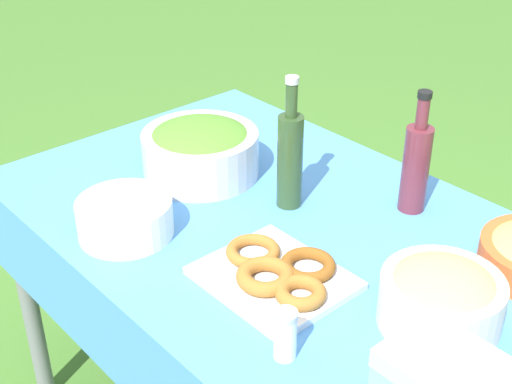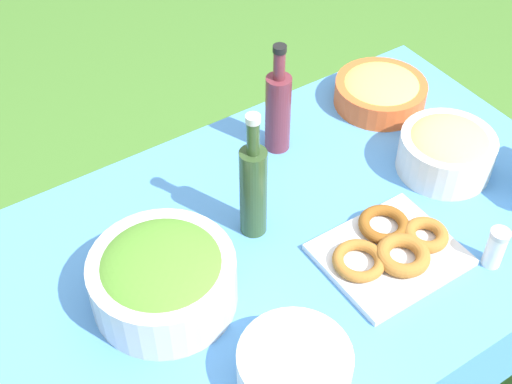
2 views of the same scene
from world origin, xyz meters
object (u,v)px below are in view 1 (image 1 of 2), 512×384
(donut_platter, at_px, (277,274))
(plate_stack, at_px, (125,218))
(salad_bowl, at_px, (200,149))
(pasta_bowl, at_px, (441,296))
(olive_oil_bottle, at_px, (290,157))
(wine_bottle, at_px, (416,165))

(donut_platter, height_order, plate_stack, plate_stack)
(salad_bowl, distance_m, donut_platter, 0.49)
(pasta_bowl, relative_size, olive_oil_bottle, 0.71)
(plate_stack, height_order, olive_oil_bottle, olive_oil_bottle)
(donut_platter, bearing_deg, wine_bottle, 89.95)
(plate_stack, xyz_separation_m, wine_bottle, (0.35, 0.56, 0.07))
(salad_bowl, bearing_deg, plate_stack, -69.63)
(donut_platter, xyz_separation_m, wine_bottle, (0.00, 0.43, 0.10))
(pasta_bowl, bearing_deg, donut_platter, -154.15)
(olive_oil_bottle, xyz_separation_m, wine_bottle, (0.21, 0.20, -0.01))
(salad_bowl, distance_m, wine_bottle, 0.54)
(pasta_bowl, xyz_separation_m, wine_bottle, (-0.29, 0.29, 0.05))
(pasta_bowl, height_order, donut_platter, pasta_bowl)
(salad_bowl, relative_size, olive_oil_bottle, 0.91)
(pasta_bowl, bearing_deg, salad_bowl, 178.14)
(plate_stack, bearing_deg, pasta_bowl, 22.94)
(pasta_bowl, distance_m, donut_platter, 0.33)
(donut_platter, height_order, olive_oil_bottle, olive_oil_bottle)
(plate_stack, height_order, wine_bottle, wine_bottle)
(plate_stack, distance_m, olive_oil_bottle, 0.40)
(salad_bowl, height_order, donut_platter, salad_bowl)
(pasta_bowl, height_order, wine_bottle, wine_bottle)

